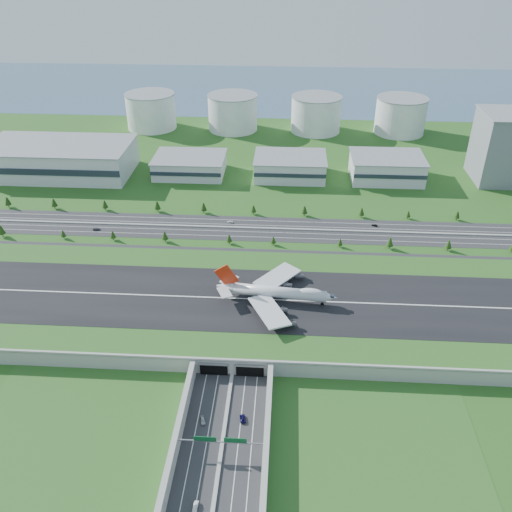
# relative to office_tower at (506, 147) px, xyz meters

# --- Properties ---
(ground) EXTENTS (1200.00, 1200.00, 0.00)m
(ground) POSITION_rel_office_tower_xyz_m (-200.00, -195.00, -27.50)
(ground) COLOR #1E4B17
(ground) RESTS_ON ground
(airfield_deck) EXTENTS (520.00, 100.00, 9.20)m
(airfield_deck) POSITION_rel_office_tower_xyz_m (-200.00, -195.09, -23.38)
(airfield_deck) COLOR #979892
(airfield_deck) RESTS_ON ground
(underpass_road) EXTENTS (38.80, 120.40, 8.00)m
(underpass_road) POSITION_rel_office_tower_xyz_m (-200.00, -294.42, -24.07)
(underpass_road) COLOR #28282B
(underpass_road) RESTS_ON ground
(sign_gantry_near) EXTENTS (38.70, 0.70, 9.80)m
(sign_gantry_near) POSITION_rel_office_tower_xyz_m (-200.00, -290.04, -20.55)
(sign_gantry_near) COLOR gray
(sign_gantry_near) RESTS_ON ground
(north_expressway) EXTENTS (560.00, 36.00, 0.12)m
(north_expressway) POSITION_rel_office_tower_xyz_m (-200.00, -100.00, -27.44)
(north_expressway) COLOR #28282B
(north_expressway) RESTS_ON ground
(tree_row) EXTENTS (506.35, 48.70, 8.49)m
(tree_row) POSITION_rel_office_tower_xyz_m (-198.19, -99.34, -22.62)
(tree_row) COLOR #3D2819
(tree_row) RESTS_ON ground
(hangar_west) EXTENTS (120.00, 60.00, 25.00)m
(hangar_west) POSITION_rel_office_tower_xyz_m (-370.00, -10.00, -15.00)
(hangar_west) COLOR silver
(hangar_west) RESTS_ON ground
(hangar_mid_a) EXTENTS (58.00, 42.00, 15.00)m
(hangar_mid_a) POSITION_rel_office_tower_xyz_m (-260.00, -5.00, -20.00)
(hangar_mid_a) COLOR silver
(hangar_mid_a) RESTS_ON ground
(hangar_mid_b) EXTENTS (58.00, 42.00, 17.00)m
(hangar_mid_b) POSITION_rel_office_tower_xyz_m (-175.00, -5.00, -19.00)
(hangar_mid_b) COLOR silver
(hangar_mid_b) RESTS_ON ground
(hangar_mid_c) EXTENTS (58.00, 42.00, 19.00)m
(hangar_mid_c) POSITION_rel_office_tower_xyz_m (-95.00, -5.00, -18.00)
(hangar_mid_c) COLOR silver
(hangar_mid_c) RESTS_ON ground
(office_tower) EXTENTS (46.00, 46.00, 55.00)m
(office_tower) POSITION_rel_office_tower_xyz_m (0.00, 0.00, 0.00)
(office_tower) COLOR slate
(office_tower) RESTS_ON ground
(fuel_tank_a) EXTENTS (50.00, 50.00, 35.00)m
(fuel_tank_a) POSITION_rel_office_tower_xyz_m (-320.00, 115.00, -10.00)
(fuel_tank_a) COLOR silver
(fuel_tank_a) RESTS_ON ground
(fuel_tank_b) EXTENTS (50.00, 50.00, 35.00)m
(fuel_tank_b) POSITION_rel_office_tower_xyz_m (-235.00, 115.00, -10.00)
(fuel_tank_b) COLOR silver
(fuel_tank_b) RESTS_ON ground
(fuel_tank_c) EXTENTS (50.00, 50.00, 35.00)m
(fuel_tank_c) POSITION_rel_office_tower_xyz_m (-150.00, 115.00, -10.00)
(fuel_tank_c) COLOR silver
(fuel_tank_c) RESTS_ON ground
(fuel_tank_d) EXTENTS (50.00, 50.00, 35.00)m
(fuel_tank_d) POSITION_rel_office_tower_xyz_m (-65.00, 115.00, -10.00)
(fuel_tank_d) COLOR silver
(fuel_tank_d) RESTS_ON ground
(bay_water) EXTENTS (1200.00, 260.00, 0.06)m
(bay_water) POSITION_rel_office_tower_xyz_m (-200.00, 285.00, -27.47)
(bay_water) COLOR #3D5B74
(bay_water) RESTS_ON ground
(boeing_747) EXTENTS (66.19, 62.30, 20.48)m
(boeing_747) POSITION_rel_office_tower_xyz_m (-181.00, -195.58, -13.68)
(boeing_747) COLOR silver
(boeing_747) RESTS_ON airfield_deck
(car_0) EXTENTS (3.50, 5.36, 1.70)m
(car_0) POSITION_rel_office_tower_xyz_m (-209.69, -274.04, -26.53)
(car_0) COLOR #B3B3B8
(car_0) RESTS_ON ground
(car_1) EXTENTS (1.96, 4.67, 1.50)m
(car_1) POSITION_rel_office_tower_xyz_m (-206.41, -314.10, -26.63)
(car_1) COLOR silver
(car_1) RESTS_ON ground
(car_2) EXTENTS (3.23, 5.39, 1.40)m
(car_2) POSITION_rel_office_tower_xyz_m (-192.72, -271.97, -26.68)
(car_2) COLOR #0F0B3B
(car_2) RESTS_ON ground
(car_4) EXTENTS (5.12, 2.61, 1.67)m
(car_4) POSITION_rel_office_tower_xyz_m (-308.57, -109.15, -26.54)
(car_4) COLOR #525357
(car_4) RESTS_ON ground
(car_5) EXTENTS (4.28, 2.95, 1.34)m
(car_5) POSITION_rel_office_tower_xyz_m (-114.40, -91.32, -26.71)
(car_5) COLOR black
(car_5) RESTS_ON ground
(car_7) EXTENTS (4.77, 2.68, 1.31)m
(car_7) POSITION_rel_office_tower_xyz_m (-216.99, -92.40, -26.73)
(car_7) COLOR white
(car_7) RESTS_ON ground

